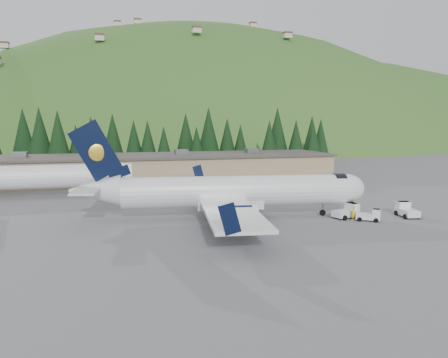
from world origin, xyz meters
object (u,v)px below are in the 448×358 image
at_px(baggage_tug_b, 370,215).
at_px(terminal_building, 157,167).
at_px(baggage_tug_a, 348,211).
at_px(second_airliner, 38,176).
at_px(airliner, 229,192).
at_px(baggage_tug_c, 406,210).
at_px(ramp_worker, 353,213).

height_order(baggage_tug_b, terminal_building, terminal_building).
relative_size(baggage_tug_a, terminal_building, 0.05).
bearing_deg(second_airliner, airliner, -42.45).
bearing_deg(airliner, baggage_tug_c, -5.08).
distance_m(baggage_tug_b, baggage_tug_c, 5.70).
distance_m(terminal_building, ramp_worker, 46.38).
relative_size(terminal_building, ramp_worker, 41.54).
distance_m(baggage_tug_c, ramp_worker, 7.35).
bearing_deg(baggage_tug_a, ramp_worker, -110.26).
height_order(second_airliner, ramp_worker, second_airliner).
distance_m(airliner, terminal_building, 38.07).
height_order(baggage_tug_c, terminal_building, terminal_building).
height_order(baggage_tug_b, baggage_tug_c, baggage_tug_c).
relative_size(baggage_tug_a, baggage_tug_c, 1.02).
xyz_separation_m(baggage_tug_a, ramp_worker, (-0.09, -1.40, 0.08)).
distance_m(airliner, ramp_worker, 14.82).
bearing_deg(baggage_tug_c, baggage_tug_b, 109.25).
bearing_deg(baggage_tug_b, baggage_tug_c, 43.66).
xyz_separation_m(baggage_tug_a, baggage_tug_b, (1.64, -2.25, -0.13)).
xyz_separation_m(airliner, baggage_tug_a, (13.86, -3.55, -2.36)).
bearing_deg(baggage_tug_b, second_airliner, 179.33).
bearing_deg(second_airliner, ramp_worker, -35.44).
height_order(terminal_building, ramp_worker, terminal_building).
bearing_deg(terminal_building, ramp_worker, -67.47).
relative_size(second_airliner, ramp_worker, 16.09).
distance_m(second_airliner, baggage_tug_a, 45.58).
relative_size(baggage_tug_b, terminal_building, 0.04).
height_order(airliner, baggage_tug_a, airliner).
xyz_separation_m(second_airliner, ramp_worker, (37.67, -26.81, -2.47)).
bearing_deg(ramp_worker, second_airliner, -69.66).
xyz_separation_m(baggage_tug_c, ramp_worker, (-7.35, -0.07, 0.08)).
relative_size(baggage_tug_a, ramp_worker, 2.09).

